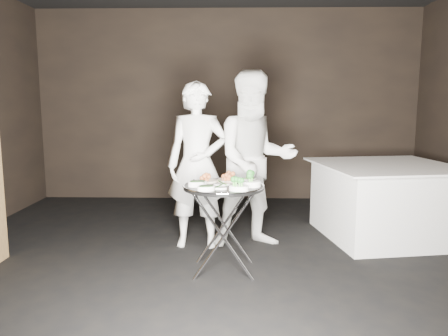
{
  "coord_description": "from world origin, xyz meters",
  "views": [
    {
      "loc": [
        0.11,
        -3.51,
        1.56
      ],
      "look_at": [
        0.02,
        0.52,
        0.95
      ],
      "focal_mm": 35.0,
      "sensor_mm": 36.0,
      "label": 1
    }
  ],
  "objects_px": {
    "serving_tray": "(224,187)",
    "dining_table": "(385,201)",
    "waiter_right": "(255,160)",
    "tray_stand": "(224,225)",
    "waiter_left": "(197,165)"
  },
  "relations": [
    {
      "from": "tray_stand",
      "to": "waiter_left",
      "type": "bearing_deg",
      "value": 112.01
    },
    {
      "from": "tray_stand",
      "to": "waiter_left",
      "type": "relative_size",
      "value": 0.45
    },
    {
      "from": "serving_tray",
      "to": "dining_table",
      "type": "relative_size",
      "value": 0.5
    },
    {
      "from": "tray_stand",
      "to": "dining_table",
      "type": "height_order",
      "value": "dining_table"
    },
    {
      "from": "serving_tray",
      "to": "dining_table",
      "type": "xyz_separation_m",
      "value": [
        1.85,
        1.09,
        -0.37
      ]
    },
    {
      "from": "waiter_left",
      "to": "dining_table",
      "type": "bearing_deg",
      "value": 9.98
    },
    {
      "from": "waiter_right",
      "to": "serving_tray",
      "type": "bearing_deg",
      "value": -126.27
    },
    {
      "from": "tray_stand",
      "to": "serving_tray",
      "type": "height_order",
      "value": "serving_tray"
    },
    {
      "from": "serving_tray",
      "to": "waiter_left",
      "type": "distance_m",
      "value": 0.81
    },
    {
      "from": "serving_tray",
      "to": "waiter_right",
      "type": "xyz_separation_m",
      "value": [
        0.32,
        0.75,
        0.15
      ]
    },
    {
      "from": "tray_stand",
      "to": "waiter_right",
      "type": "bearing_deg",
      "value": 66.78
    },
    {
      "from": "serving_tray",
      "to": "waiter_left",
      "type": "bearing_deg",
      "value": 112.01
    },
    {
      "from": "serving_tray",
      "to": "waiter_right",
      "type": "height_order",
      "value": "waiter_right"
    },
    {
      "from": "waiter_left",
      "to": "dining_table",
      "type": "xyz_separation_m",
      "value": [
        2.15,
        0.35,
        -0.46
      ]
    },
    {
      "from": "waiter_right",
      "to": "dining_table",
      "type": "distance_m",
      "value": 1.65
    }
  ]
}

